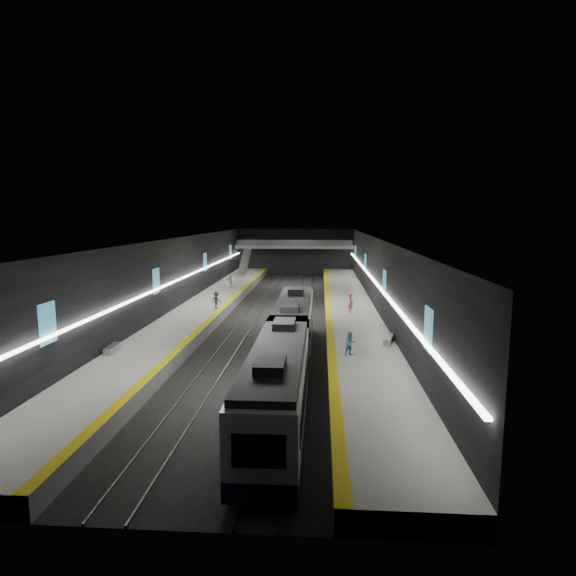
# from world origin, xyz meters

# --- Properties ---
(ground) EXTENTS (70.00, 70.00, 0.00)m
(ground) POSITION_xyz_m (0.00, 0.00, 0.00)
(ground) COLOR black
(ground) RESTS_ON ground
(ceiling) EXTENTS (20.00, 70.00, 0.04)m
(ceiling) POSITION_xyz_m (0.00, 0.00, 8.00)
(ceiling) COLOR beige
(ceiling) RESTS_ON wall_left
(wall_left) EXTENTS (0.04, 70.00, 8.00)m
(wall_left) POSITION_xyz_m (-10.00, 0.00, 4.00)
(wall_left) COLOR black
(wall_left) RESTS_ON ground
(wall_right) EXTENTS (0.04, 70.00, 8.00)m
(wall_right) POSITION_xyz_m (10.00, 0.00, 4.00)
(wall_right) COLOR black
(wall_right) RESTS_ON ground
(wall_back) EXTENTS (20.00, 0.04, 8.00)m
(wall_back) POSITION_xyz_m (0.00, 35.00, 4.00)
(wall_back) COLOR black
(wall_back) RESTS_ON ground
(wall_front) EXTENTS (20.00, 0.04, 8.00)m
(wall_front) POSITION_xyz_m (0.00, -35.00, 4.00)
(wall_front) COLOR black
(wall_front) RESTS_ON ground
(platform_left) EXTENTS (5.00, 70.00, 1.00)m
(platform_left) POSITION_xyz_m (-7.50, 0.00, 0.50)
(platform_left) COLOR slate
(platform_left) RESTS_ON ground
(tile_surface_left) EXTENTS (5.00, 70.00, 0.02)m
(tile_surface_left) POSITION_xyz_m (-7.50, 0.00, 1.01)
(tile_surface_left) COLOR #A8A8A3
(tile_surface_left) RESTS_ON platform_left
(tactile_strip_left) EXTENTS (0.60, 70.00, 0.02)m
(tactile_strip_left) POSITION_xyz_m (-5.30, 0.00, 1.02)
(tactile_strip_left) COLOR yellow
(tactile_strip_left) RESTS_ON platform_left
(platform_right) EXTENTS (5.00, 70.00, 1.00)m
(platform_right) POSITION_xyz_m (7.50, 0.00, 0.50)
(platform_right) COLOR slate
(platform_right) RESTS_ON ground
(tile_surface_right) EXTENTS (5.00, 70.00, 0.02)m
(tile_surface_right) POSITION_xyz_m (7.50, 0.00, 1.01)
(tile_surface_right) COLOR #A8A8A3
(tile_surface_right) RESTS_ON platform_right
(tactile_strip_right) EXTENTS (0.60, 70.00, 0.02)m
(tactile_strip_right) POSITION_xyz_m (5.30, 0.00, 1.02)
(tactile_strip_right) COLOR yellow
(tactile_strip_right) RESTS_ON platform_right
(rails) EXTENTS (6.52, 70.00, 0.12)m
(rails) POSITION_xyz_m (-0.00, 0.00, 0.06)
(rails) COLOR gray
(rails) RESTS_ON ground
(train) EXTENTS (2.69, 27.48, 3.60)m
(train) POSITION_xyz_m (2.50, -20.29, 2.20)
(train) COLOR #0E1534
(train) RESTS_ON ground
(ad_posters) EXTENTS (19.94, 53.50, 2.20)m
(ad_posters) POSITION_xyz_m (-0.00, 1.00, 4.50)
(ad_posters) COLOR #4195C3
(ad_posters) RESTS_ON wall_left
(cove_light_left) EXTENTS (0.25, 68.60, 0.12)m
(cove_light_left) POSITION_xyz_m (-9.80, 0.00, 3.80)
(cove_light_left) COLOR white
(cove_light_left) RESTS_ON wall_left
(cove_light_right) EXTENTS (0.25, 68.60, 0.12)m
(cove_light_right) POSITION_xyz_m (9.80, 0.00, 3.80)
(cove_light_right) COLOR white
(cove_light_right) RESTS_ON wall_right
(mezzanine_bridge) EXTENTS (20.00, 3.00, 1.50)m
(mezzanine_bridge) POSITION_xyz_m (0.00, 32.93, 5.04)
(mezzanine_bridge) COLOR gray
(mezzanine_bridge) RESTS_ON wall_left
(escalator) EXTENTS (1.20, 7.50, 3.92)m
(escalator) POSITION_xyz_m (-7.50, 26.00, 2.90)
(escalator) COLOR #99999E
(escalator) RESTS_ON platform_left
(bench_left_near) EXTENTS (0.64, 1.99, 0.48)m
(bench_left_near) POSITION_xyz_m (-9.50, -18.32, 1.24)
(bench_left_near) COLOR #99999E
(bench_left_near) RESTS_ON platform_left
(bench_left_far) EXTENTS (0.69, 1.72, 0.41)m
(bench_left_far) POSITION_xyz_m (-9.09, 19.61, 1.20)
(bench_left_far) COLOR #99999E
(bench_left_far) RESTS_ON platform_left
(bench_right_near) EXTENTS (1.08, 2.12, 0.50)m
(bench_right_near) POSITION_xyz_m (9.50, -14.52, 1.25)
(bench_right_near) COLOR #99999E
(bench_right_near) RESTS_ON platform_right
(bench_right_far) EXTENTS (0.61, 1.67, 0.40)m
(bench_right_far) POSITION_xyz_m (9.50, 23.79, 1.20)
(bench_right_far) COLOR #99999E
(bench_right_far) RESTS_ON platform_right
(passenger_right_a) EXTENTS (0.62, 0.76, 1.79)m
(passenger_right_a) POSITION_xyz_m (7.39, -3.49, 1.90)
(passenger_right_a) COLOR #BA4557
(passenger_right_a) RESTS_ON platform_right
(passenger_right_b) EXTENTS (0.98, 0.90, 1.61)m
(passenger_right_b) POSITION_xyz_m (6.50, -18.02, 1.81)
(passenger_right_b) COLOR teal
(passenger_right_b) RESTS_ON platform_right
(passenger_left_a) EXTENTS (0.44, 1.02, 1.72)m
(passenger_left_a) POSITION_xyz_m (-6.98, 11.38, 1.86)
(passenger_left_a) COLOR beige
(passenger_left_a) RESTS_ON platform_left
(passenger_left_b) EXTENTS (1.27, 1.03, 1.71)m
(passenger_left_b) POSITION_xyz_m (-5.83, -2.42, 1.86)
(passenger_left_b) COLOR #3D3D44
(passenger_left_b) RESTS_ON platform_left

